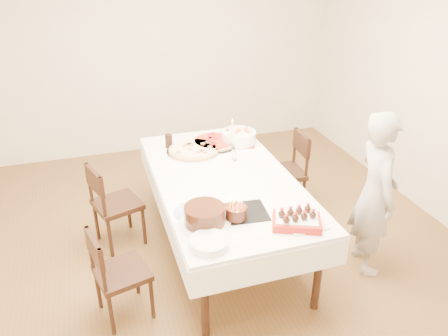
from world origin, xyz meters
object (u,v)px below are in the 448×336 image
object	(u,v)px
chair_left_savory	(117,204)
taper_candle	(232,134)
chair_right_savory	(283,172)
strawberry_box	(297,220)
dining_table	(224,214)
pizza_pepperoni	(214,142)
pizza_white	(194,150)
person	(375,194)
layer_cake	(205,216)
chair_left_dessert	(122,273)
cola_glass	(169,141)
birthday_cake	(236,208)
pasta_bowl	(239,137)

from	to	relation	value
chair_left_savory	taper_candle	size ratio (longest dim) A/B	2.65
chair_right_savory	taper_candle	bearing A→B (deg)	177.77
chair_right_savory	strawberry_box	world-z (taller)	chair_right_savory
dining_table	chair_right_savory	size ratio (longest dim) A/B	2.52
pizza_pepperoni	strawberry_box	bearing A→B (deg)	-84.46
pizza_white	person	bearing A→B (deg)	-43.88
dining_table	layer_cake	size ratio (longest dim) A/B	5.78
layer_cake	chair_left_dessert	bearing A→B (deg)	171.68
chair_left_savory	pizza_white	size ratio (longest dim) A/B	1.56
cola_glass	layer_cake	bearing A→B (deg)	-90.83
birthday_cake	chair_right_savory	bearing A→B (deg)	50.82
cola_glass	pizza_white	bearing A→B (deg)	-39.68
pizza_white	dining_table	bearing A→B (deg)	-78.33
pizza_pepperoni	birthday_cake	distance (m)	1.35
taper_candle	strawberry_box	distance (m)	1.39
chair_right_savory	strawberry_box	size ratio (longest dim) A/B	2.50
taper_candle	person	bearing A→B (deg)	-53.20
pasta_bowl	cola_glass	bearing A→B (deg)	171.90
layer_cake	strawberry_box	size ratio (longest dim) A/B	1.09
chair_left_dessert	pasta_bowl	world-z (taller)	pasta_bowl
person	strawberry_box	world-z (taller)	person
chair_left_savory	pizza_white	xyz separation A→B (m)	(0.78, 0.19, 0.36)
chair_left_dessert	layer_cake	world-z (taller)	layer_cake
cola_glass	layer_cake	size ratio (longest dim) A/B	0.36
chair_left_savory	birthday_cake	world-z (taller)	birthday_cake
taper_candle	strawberry_box	xyz separation A→B (m)	(0.01, -1.39, -0.11)
layer_cake	birthday_cake	distance (m)	0.24
person	pasta_bowl	xyz separation A→B (m)	(-0.74, 1.25, 0.10)
chair_left_savory	birthday_cake	distance (m)	1.37
chair_left_savory	pizza_pepperoni	size ratio (longest dim) A/B	1.71
dining_table	chair_left_dessert	world-z (taller)	chair_left_dessert
chair_left_savory	chair_left_dessert	bearing A→B (deg)	68.40
chair_left_savory	layer_cake	bearing A→B (deg)	100.48
cola_glass	strawberry_box	xyz separation A→B (m)	(0.60, -1.60, -0.03)
chair_left_dessert	cola_glass	xyz separation A→B (m)	(0.63, 1.30, 0.43)
taper_candle	chair_left_savory	bearing A→B (deg)	-172.71
birthday_cake	strawberry_box	world-z (taller)	birthday_cake
dining_table	pasta_bowl	xyz separation A→B (m)	(0.36, 0.66, 0.44)
dining_table	birthday_cake	bearing A→B (deg)	-99.97
chair_right_savory	pasta_bowl	xyz separation A→B (m)	(-0.44, 0.17, 0.39)
chair_left_savory	pasta_bowl	size ratio (longest dim) A/B	2.39
person	pizza_pepperoni	world-z (taller)	person
pizza_pepperoni	birthday_cake	world-z (taller)	birthday_cake
dining_table	person	distance (m)	1.30
pizza_white	pizza_pepperoni	world-z (taller)	same
dining_table	layer_cake	xyz separation A→B (m)	(-0.35, -0.63, 0.45)
birthday_cake	dining_table	bearing A→B (deg)	80.03
layer_cake	strawberry_box	bearing A→B (deg)	-19.28
layer_cake	person	bearing A→B (deg)	1.44
person	strawberry_box	bearing A→B (deg)	119.10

